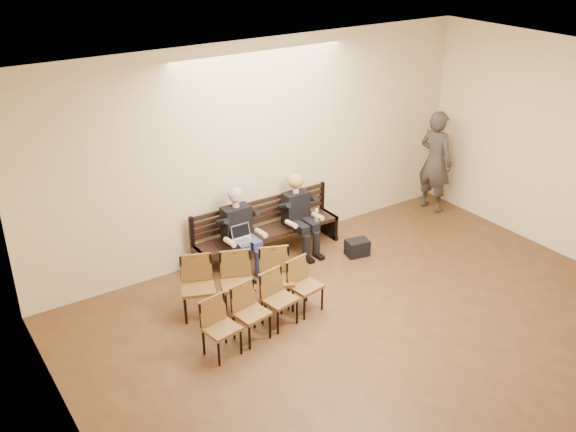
% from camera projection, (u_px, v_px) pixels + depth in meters
% --- Properties ---
extents(ground, '(10.00, 10.00, 0.00)m').
position_uv_depth(ground, '(493.00, 416.00, 7.31)').
color(ground, brown).
rests_on(ground, ground).
extents(room_walls, '(8.02, 10.01, 3.51)m').
position_uv_depth(room_walls, '(467.00, 189.00, 6.81)').
color(room_walls, beige).
rests_on(room_walls, ground).
extents(bench, '(2.60, 0.90, 0.45)m').
position_uv_depth(bench, '(268.00, 243.00, 10.65)').
color(bench, black).
rests_on(bench, ground).
extents(seated_man, '(0.56, 0.77, 1.34)m').
position_uv_depth(seated_man, '(240.00, 230.00, 10.07)').
color(seated_man, black).
rests_on(seated_man, ground).
extents(seated_woman, '(0.53, 0.74, 1.24)m').
position_uv_depth(seated_woman, '(299.00, 216.00, 10.66)').
color(seated_woman, black).
rests_on(seated_woman, ground).
extents(laptop, '(0.34, 0.28, 0.23)m').
position_uv_depth(laptop, '(245.00, 242.00, 9.93)').
color(laptop, silver).
rests_on(laptop, bench).
extents(water_bottle, '(0.08, 0.08, 0.23)m').
position_uv_depth(water_bottle, '(316.00, 222.00, 10.57)').
color(water_bottle, silver).
rests_on(water_bottle, bench).
extents(bag, '(0.42, 0.32, 0.27)m').
position_uv_depth(bag, '(357.00, 248.00, 10.68)').
color(bag, black).
rests_on(bag, ground).
extents(passerby, '(0.63, 0.87, 2.23)m').
position_uv_depth(passerby, '(436.00, 154.00, 11.95)').
color(passerby, '#38322D').
rests_on(passerby, ground).
extents(chair_row_front, '(1.95, 0.73, 0.79)m').
position_uv_depth(chair_row_front, '(266.00, 307.00, 8.63)').
color(chair_row_front, brown).
rests_on(chair_row_front, ground).
extents(chair_row_back, '(1.64, 1.03, 0.88)m').
position_uv_depth(chair_row_back, '(238.00, 284.00, 9.06)').
color(chair_row_back, brown).
rests_on(chair_row_back, ground).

